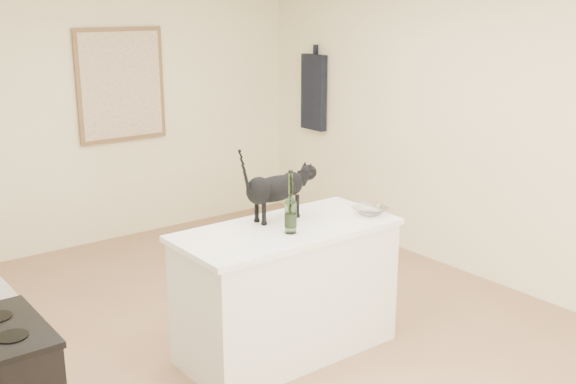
{
  "coord_description": "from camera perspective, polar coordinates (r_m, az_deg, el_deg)",
  "views": [
    {
      "loc": [
        -2.51,
        -3.61,
        2.33
      ],
      "look_at": [
        0.15,
        -0.15,
        1.12
      ],
      "focal_mm": 42.81,
      "sensor_mm": 36.0,
      "label": 1
    }
  ],
  "objects": [
    {
      "name": "floor",
      "position": [
        4.98,
        -2.48,
        -12.44
      ],
      "size": [
        5.5,
        5.5,
        0.0
      ],
      "primitive_type": "plane",
      "color": "#9C7353",
      "rests_on": "ground"
    },
    {
      "name": "wall_back",
      "position": [
        6.91,
        -15.94,
        6.33
      ],
      "size": [
        4.5,
        0.0,
        4.5
      ],
      "primitive_type": "plane",
      "rotation": [
        1.57,
        0.0,
        0.0
      ],
      "color": "#F8EEC0",
      "rests_on": "ground"
    },
    {
      "name": "wall_right",
      "position": [
        6.06,
        15.1,
        5.17
      ],
      "size": [
        0.0,
        5.5,
        5.5
      ],
      "primitive_type": "plane",
      "rotation": [
        1.57,
        0.0,
        -1.57
      ],
      "color": "#F8EEC0",
      "rests_on": "ground"
    },
    {
      "name": "island_base",
      "position": [
        4.7,
        -0.11,
        -8.37
      ],
      "size": [
        1.44,
        0.67,
        0.86
      ],
      "primitive_type": "cube",
      "color": "white",
      "rests_on": "floor"
    },
    {
      "name": "island_top",
      "position": [
        4.53,
        -0.12,
        -3.16
      ],
      "size": [
        1.5,
        0.7,
        0.04
      ],
      "primitive_type": "cube",
      "color": "white",
      "rests_on": "island_base"
    },
    {
      "name": "artwork_frame",
      "position": [
        6.97,
        -13.69,
        8.63
      ],
      "size": [
        0.9,
        0.03,
        1.1
      ],
      "primitive_type": "cube",
      "color": "brown",
      "rests_on": "wall_back"
    },
    {
      "name": "artwork_canvas",
      "position": [
        6.95,
        -13.63,
        8.62
      ],
      "size": [
        0.82,
        0.0,
        1.02
      ],
      "primitive_type": "cube",
      "color": "beige",
      "rests_on": "wall_back"
    },
    {
      "name": "hanging_garment",
      "position": [
        7.42,
        2.15,
        8.27
      ],
      "size": [
        0.08,
        0.34,
        0.8
      ],
      "primitive_type": "cube",
      "color": "black",
      "rests_on": "wall_right"
    },
    {
      "name": "black_cat",
      "position": [
        4.62,
        -1.01,
        0.0
      ],
      "size": [
        0.56,
        0.17,
        0.39
      ],
      "primitive_type": null,
      "rotation": [
        0.0,
        0.0,
        -0.0
      ],
      "color": "black",
      "rests_on": "island_top"
    },
    {
      "name": "wine_bottle",
      "position": [
        4.36,
        0.22,
        -1.16
      ],
      "size": [
        0.1,
        0.1,
        0.36
      ],
      "primitive_type": "cylinder",
      "rotation": [
        0.0,
        0.0,
        0.3
      ],
      "color": "#2C5723",
      "rests_on": "island_top"
    },
    {
      "name": "glass_bowl",
      "position": [
        4.82,
        6.83,
        -1.54
      ],
      "size": [
        0.25,
        0.25,
        0.06
      ],
      "primitive_type": "imported",
      "rotation": [
        0.0,
        0.0,
        -0.08
      ],
      "color": "silver",
      "rests_on": "island_top"
    }
  ]
}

